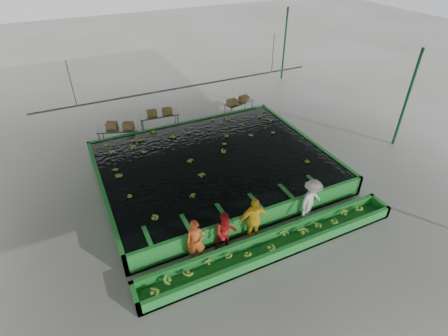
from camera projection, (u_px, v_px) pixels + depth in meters
name	position (u px, v px, depth m)	size (l,w,h in m)	color
ground	(229.00, 193.00, 15.08)	(80.00, 80.00, 0.00)	gray
shed_roof	(230.00, 82.00, 12.23)	(20.00, 22.00, 0.04)	gray
shed_posts	(230.00, 143.00, 13.65)	(20.00, 22.00, 5.00)	#13482B
flotation_tank	(215.00, 167.00, 15.93)	(10.00, 8.00, 0.90)	#21812E
tank_water	(214.00, 159.00, 15.71)	(9.70, 7.70, 0.00)	black
sorting_trough	(274.00, 245.00, 12.27)	(10.00, 1.00, 0.50)	#21812E
cableway_rail	(184.00, 87.00, 17.07)	(0.08, 0.08, 14.00)	#59605B
rail_hanger_left	(71.00, 84.00, 14.73)	(0.04, 0.04, 2.00)	#59605B
rail_hanger_right	(273.00, 53.00, 18.28)	(0.04, 0.04, 2.00)	#59605B
worker_a	(196.00, 242.00, 11.58)	(0.63, 0.41, 1.73)	#CC4F1D
worker_b	(226.00, 232.00, 11.99)	(0.81, 0.63, 1.66)	#A51817
worker_c	(254.00, 220.00, 12.32)	(1.11, 0.46, 1.89)	yellow
worker_d	(311.00, 201.00, 13.21)	(1.20, 0.69, 1.86)	silver
packing_table_left	(119.00, 136.00, 18.20)	(2.05, 0.82, 0.93)	#59605B
packing_table_mid	(160.00, 122.00, 19.50)	(2.15, 0.86, 0.98)	#59605B
packing_table_right	(239.00, 108.00, 21.15)	(1.81, 0.73, 0.83)	#59605B
box_stack_left	(120.00, 128.00, 17.98)	(1.39, 0.38, 0.30)	olive
box_stack_mid	(160.00, 114.00, 19.18)	(1.37, 0.38, 0.29)	olive
box_stack_right	(238.00, 103.00, 20.80)	(1.43, 0.40, 0.31)	olive
floating_bananas	(207.00, 151.00, 16.30)	(9.22, 6.29, 0.13)	#6FAA30
trough_bananas	(275.00, 242.00, 12.18)	(8.45, 0.56, 0.11)	#6FAA30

